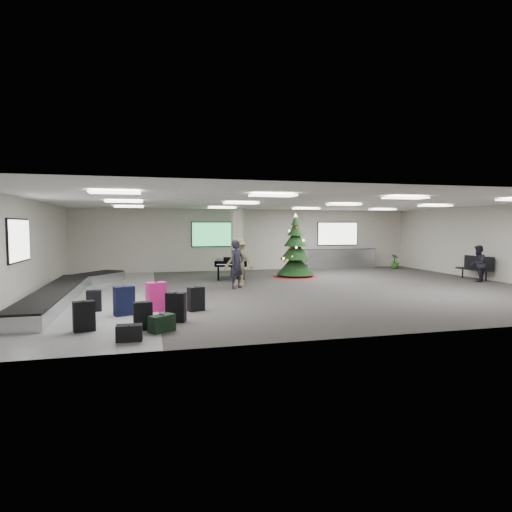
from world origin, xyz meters
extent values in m
plane|color=#312E2D|center=(0.00, 0.00, 0.00)|extent=(18.00, 18.00, 0.00)
cube|color=#ACA99D|center=(0.00, 7.00, 1.60)|extent=(18.00, 0.02, 3.20)
cube|color=#ACA99D|center=(0.00, -7.00, 1.60)|extent=(18.00, 0.02, 3.20)
cube|color=#ACA99D|center=(-9.00, 0.00, 1.60)|extent=(0.02, 14.00, 3.20)
cube|color=#ACA99D|center=(9.00, 0.00, 1.60)|extent=(0.02, 14.00, 3.20)
cube|color=silver|center=(0.00, 0.00, 3.20)|extent=(18.00, 14.00, 0.02)
cube|color=slate|center=(-7.00, 0.00, 0.00)|extent=(4.00, 14.00, 0.01)
cube|color=#B9B3A9|center=(-1.00, 5.60, 1.60)|extent=(0.50, 0.50, 3.20)
cube|color=green|center=(-2.00, 6.95, 1.90)|extent=(2.20, 0.08, 1.30)
cube|color=white|center=(5.00, 6.95, 1.90)|extent=(2.40, 0.08, 1.30)
cube|color=white|center=(-8.95, -1.00, 1.90)|extent=(0.08, 2.10, 1.30)
cube|color=white|center=(-6.00, -4.00, 3.14)|extent=(1.20, 0.60, 0.04)
cube|color=white|center=(-6.00, 0.00, 3.14)|extent=(1.20, 0.60, 0.04)
cube|color=white|center=(-6.00, 4.00, 3.14)|extent=(1.20, 0.60, 0.04)
cube|color=white|center=(-2.00, -4.00, 3.14)|extent=(1.20, 0.60, 0.04)
cube|color=white|center=(-2.00, 0.00, 3.14)|extent=(1.20, 0.60, 0.04)
cube|color=white|center=(-2.00, 4.00, 3.14)|extent=(1.20, 0.60, 0.04)
cube|color=white|center=(2.00, -4.00, 3.14)|extent=(1.20, 0.60, 0.04)
cube|color=white|center=(2.00, 0.00, 3.14)|extent=(1.20, 0.60, 0.04)
cube|color=white|center=(2.00, 4.00, 3.14)|extent=(1.20, 0.60, 0.04)
cube|color=white|center=(6.00, 0.00, 3.14)|extent=(1.20, 0.60, 0.04)
cube|color=white|center=(6.00, 4.00, 3.14)|extent=(1.20, 0.60, 0.04)
cube|color=silver|center=(-8.00, -1.00, 0.19)|extent=(1.00, 8.00, 0.38)
cube|color=black|center=(-8.00, -1.00, 0.40)|extent=(0.95, 7.90, 0.05)
cube|color=silver|center=(-7.20, 3.60, 0.19)|extent=(1.97, 2.21, 0.38)
cube|color=black|center=(-7.20, 3.60, 0.40)|extent=(1.87, 2.10, 0.05)
cube|color=silver|center=(5.00, 6.65, 0.53)|extent=(4.00, 0.60, 1.05)
cube|color=#333335|center=(5.00, 6.65, 1.06)|extent=(4.05, 0.65, 0.04)
cube|color=black|center=(-5.38, -5.23, 0.32)|extent=(0.43, 0.27, 0.64)
cube|color=black|center=(-5.38, -5.23, 0.64)|extent=(0.04, 0.14, 0.02)
cube|color=black|center=(-4.61, -4.58, 0.36)|extent=(0.52, 0.39, 0.71)
cube|color=black|center=(-4.61, -4.58, 0.72)|extent=(0.08, 0.15, 0.02)
cube|color=#CF1B74|center=(-5.05, -3.11, 0.40)|extent=(0.57, 0.44, 0.79)
cube|color=black|center=(-5.05, -3.11, 0.80)|extent=(0.09, 0.17, 0.02)
cube|color=black|center=(-3.99, -3.34, 0.33)|extent=(0.50, 0.39, 0.66)
cube|color=black|center=(-3.99, -3.34, 0.67)|extent=(0.09, 0.15, 0.02)
cube|color=black|center=(-5.87, -3.49, 0.38)|extent=(0.57, 0.44, 0.77)
cube|color=black|center=(-5.87, -3.49, 0.78)|extent=(0.09, 0.17, 0.02)
cube|color=black|center=(-6.64, -5.05, 0.34)|extent=(0.50, 0.36, 0.68)
cube|color=black|center=(-6.64, -5.05, 0.69)|extent=(0.07, 0.15, 0.02)
cube|color=black|center=(-4.97, -5.51, 0.19)|extent=(0.62, 0.56, 0.38)
cube|color=black|center=(-4.97, -5.51, 0.38)|extent=(0.12, 0.15, 0.02)
cube|color=black|center=(-6.70, -2.76, 0.29)|extent=(0.41, 0.26, 0.58)
cube|color=black|center=(-6.70, -2.76, 0.59)|extent=(0.04, 0.14, 0.02)
cube|color=black|center=(-5.64, -6.13, 0.17)|extent=(0.52, 0.30, 0.33)
cube|color=black|center=(-5.64, -6.13, 0.34)|extent=(0.03, 0.17, 0.02)
cone|color=maroon|center=(1.29, 3.49, 0.06)|extent=(2.05, 2.05, 0.13)
cylinder|color=#3F2819|center=(1.29, 3.49, 0.27)|extent=(0.13, 0.13, 0.54)
cone|color=black|center=(1.29, 3.49, 0.59)|extent=(1.73, 1.73, 0.97)
cone|color=black|center=(1.29, 3.49, 1.24)|extent=(1.40, 1.40, 0.86)
cone|color=black|center=(1.29, 3.49, 1.78)|extent=(1.08, 1.08, 0.76)
cone|color=black|center=(1.29, 3.49, 2.21)|extent=(0.76, 0.76, 0.65)
cone|color=black|center=(1.29, 3.49, 2.59)|extent=(0.43, 0.43, 0.49)
cone|color=#FFE566|center=(1.29, 3.49, 2.83)|extent=(0.17, 0.17, 0.19)
cube|color=black|center=(-1.70, 3.46, 0.73)|extent=(1.69, 1.82, 0.25)
cube|color=black|center=(-1.89, 2.63, 0.66)|extent=(1.32, 0.54, 0.09)
cube|color=white|center=(-1.89, 2.61, 0.71)|extent=(1.16, 0.38, 0.02)
cube|color=black|center=(-1.84, 2.85, 0.91)|extent=(0.61, 0.16, 0.20)
cylinder|color=black|center=(-2.36, 2.97, 0.30)|extent=(0.09, 0.09, 0.61)
cylinder|color=black|center=(-1.32, 2.73, 0.30)|extent=(0.09, 0.09, 0.61)
cylinder|color=black|center=(-1.56, 4.07, 0.30)|extent=(0.09, 0.09, 0.61)
cube|color=black|center=(8.50, 0.61, 0.45)|extent=(0.64, 1.64, 0.06)
cylinder|color=black|center=(8.50, -0.04, 0.21)|extent=(0.06, 0.06, 0.43)
cylinder|color=black|center=(8.50, 1.25, 0.21)|extent=(0.06, 0.06, 0.43)
cube|color=black|center=(8.75, 0.61, 0.75)|extent=(0.15, 1.61, 0.54)
imported|color=black|center=(-2.04, 0.55, 0.90)|extent=(0.78, 0.74, 1.80)
imported|color=#887854|center=(-1.81, 1.27, 0.93)|extent=(1.39, 1.21, 1.86)
imported|color=black|center=(8.09, -0.05, 0.76)|extent=(0.94, 0.92, 1.53)
imported|color=#1C4315|center=(2.77, 6.05, 0.35)|extent=(0.50, 0.48, 0.71)
imported|color=#1C4315|center=(7.80, 5.66, 0.40)|extent=(0.50, 0.50, 0.80)
camera|label=1|loc=(-5.24, -14.99, 2.32)|focal=30.00mm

